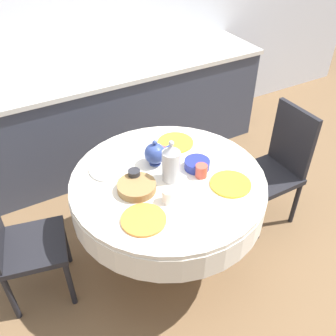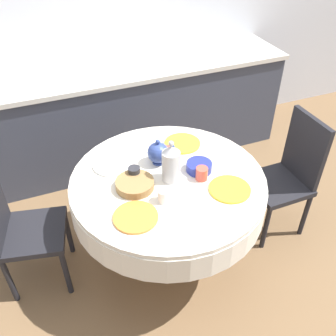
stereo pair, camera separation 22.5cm
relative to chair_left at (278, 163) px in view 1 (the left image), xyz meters
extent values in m
plane|color=brown|center=(-0.96, 0.00, -0.52)|extent=(12.00, 12.00, 0.00)
cube|color=silver|center=(-0.96, 1.68, 0.78)|extent=(7.00, 0.05, 2.60)
cube|color=#383D4C|center=(-0.96, 1.34, -0.07)|extent=(3.20, 0.60, 0.89)
cube|color=beige|center=(-0.96, 1.34, 0.39)|extent=(3.24, 0.64, 0.04)
cylinder|color=brown|center=(-0.96, 0.00, -0.50)|extent=(0.44, 0.44, 0.04)
cylinder|color=brown|center=(-0.96, 0.00, -0.22)|extent=(0.11, 0.11, 0.51)
cylinder|color=silver|center=(-0.96, 0.00, 0.12)|extent=(1.22, 1.22, 0.18)
cylinder|color=silver|center=(-0.96, 0.00, 0.23)|extent=(1.21, 1.21, 0.03)
cube|color=black|center=(-0.08, 0.00, -0.09)|extent=(0.40, 0.40, 0.04)
cube|color=black|center=(0.10, 0.00, 0.18)|extent=(0.04, 0.38, 0.51)
cylinder|color=black|center=(-0.26, -0.18, -0.32)|extent=(0.04, 0.04, 0.41)
cylinder|color=black|center=(-0.26, 0.18, -0.32)|extent=(0.04, 0.04, 0.41)
cylinder|color=black|center=(0.10, -0.18, -0.32)|extent=(0.04, 0.04, 0.41)
cylinder|color=black|center=(0.09, 0.18, -0.32)|extent=(0.04, 0.04, 0.41)
cube|color=black|center=(-1.81, 0.18, -0.09)|extent=(0.48, 0.48, 0.04)
cylinder|color=black|center=(-1.60, 0.32, -0.32)|extent=(0.04, 0.04, 0.41)
cylinder|color=black|center=(-1.68, -0.03, -0.32)|extent=(0.04, 0.04, 0.41)
cylinder|color=black|center=(-1.95, 0.39, -0.32)|extent=(0.04, 0.04, 0.41)
cylinder|color=black|center=(-2.02, 0.05, -0.32)|extent=(0.04, 0.04, 0.41)
cylinder|color=orange|center=(-1.25, -0.25, 0.25)|extent=(0.25, 0.25, 0.01)
cylinder|color=white|center=(-1.06, -0.19, 0.28)|extent=(0.07, 0.07, 0.08)
cylinder|color=yellow|center=(-0.66, -0.24, 0.25)|extent=(0.25, 0.25, 0.01)
cylinder|color=#CC4C3D|center=(-0.77, -0.09, 0.28)|extent=(0.07, 0.07, 0.08)
cylinder|color=white|center=(-1.24, 0.25, 0.25)|extent=(0.25, 0.25, 0.01)
cylinder|color=#28282D|center=(-1.15, 0.07, 0.28)|extent=(0.07, 0.07, 0.08)
cylinder|color=yellow|center=(-0.73, 0.30, 0.25)|extent=(0.25, 0.25, 0.01)
cylinder|color=#CC4C3D|center=(-0.89, 0.19, 0.28)|extent=(0.07, 0.07, 0.08)
cylinder|color=#B2B2B7|center=(-0.95, -0.02, 0.34)|extent=(0.11, 0.11, 0.20)
cone|color=#B2B2B7|center=(-0.95, -0.02, 0.47)|extent=(0.10, 0.10, 0.05)
sphere|color=#B2B2B7|center=(-0.95, -0.02, 0.51)|extent=(0.03, 0.03, 0.03)
cylinder|color=#33478E|center=(-0.96, 0.17, 0.25)|extent=(0.08, 0.08, 0.01)
sphere|color=#33478E|center=(-0.96, 0.17, 0.32)|extent=(0.14, 0.14, 0.14)
cylinder|color=#33478E|center=(-0.88, 0.17, 0.33)|extent=(0.08, 0.02, 0.05)
sphere|color=#33478E|center=(-0.96, 0.17, 0.41)|extent=(0.03, 0.03, 0.03)
cylinder|color=olive|center=(-1.17, -0.01, 0.27)|extent=(0.23, 0.23, 0.05)
cylinder|color=navy|center=(-0.75, -0.01, 0.27)|extent=(0.16, 0.16, 0.06)
camera|label=1|loc=(-1.83, -1.55, 1.72)|focal=40.00mm
camera|label=2|loc=(-1.62, -1.65, 1.72)|focal=40.00mm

